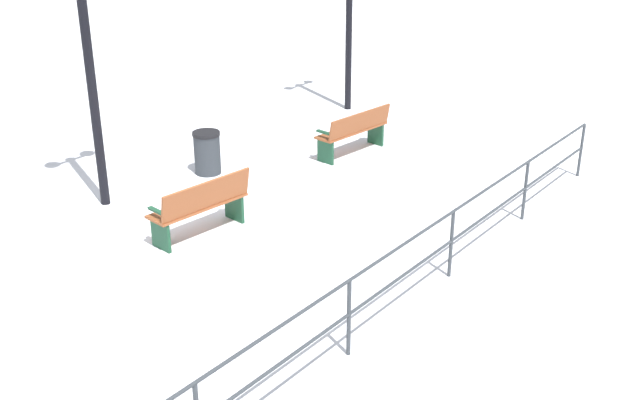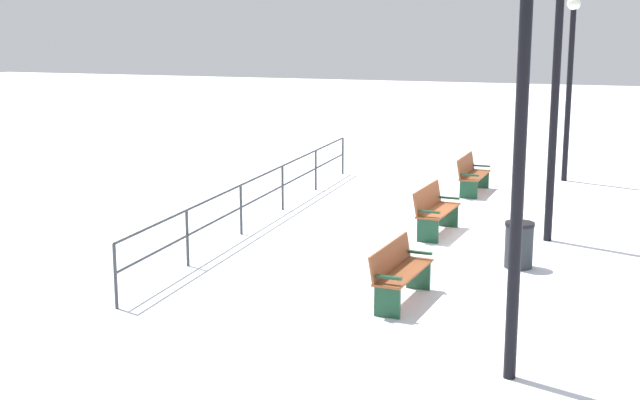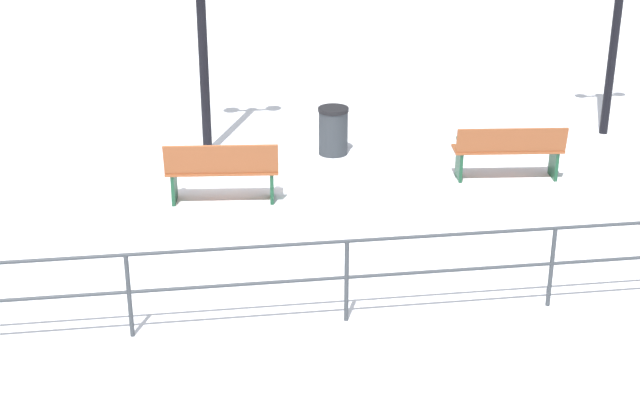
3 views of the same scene
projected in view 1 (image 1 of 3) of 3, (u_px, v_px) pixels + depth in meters
The scene contains 5 objects.
ground_plane at pixel (193, 231), 12.08m from camera, with size 80.00×80.00×0.00m, color white.
bench_nearest at pixel (354, 130), 15.05m from camera, with size 0.65×1.70×0.88m.
bench_second at pixel (201, 205), 11.75m from camera, with size 0.68×1.65×0.94m.
waterfront_railing at pixel (405, 264), 9.66m from camera, with size 0.05×11.83×1.00m.
trash_bin at pixel (207, 153), 14.17m from camera, with size 0.50×0.50×0.79m.
Camera 1 is at (-8.23, 7.38, 5.27)m, focal length 43.99 mm.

